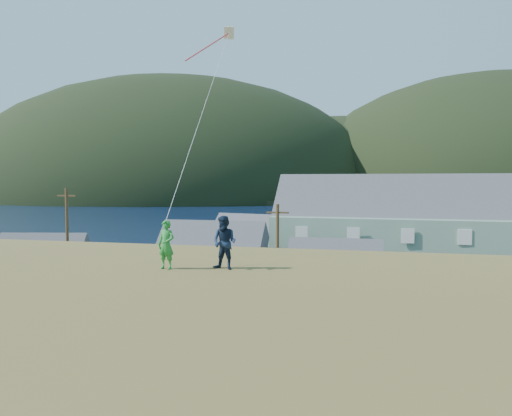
# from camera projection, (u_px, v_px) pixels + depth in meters

# --- Properties ---
(ground) EXTENTS (900.00, 900.00, 0.00)m
(ground) POSITION_uv_depth(u_px,v_px,m) (281.00, 329.00, 33.81)
(ground) COLOR #0A1638
(ground) RESTS_ON ground
(grass_strip) EXTENTS (110.00, 8.00, 0.10)m
(grass_strip) POSITION_uv_depth(u_px,v_px,m) (275.00, 337.00, 31.87)
(grass_strip) COLOR #4C3D19
(grass_strip) RESTS_ON ground
(waterfront_lot) EXTENTS (72.00, 36.00, 0.12)m
(waterfront_lot) POSITION_uv_depth(u_px,v_px,m) (313.00, 280.00, 50.30)
(waterfront_lot) COLOR #28282B
(waterfront_lot) RESTS_ON ground
(wharf) EXTENTS (26.00, 14.00, 0.90)m
(wharf) POSITION_uv_depth(u_px,v_px,m) (292.00, 246.00, 74.01)
(wharf) COLOR gray
(wharf) RESTS_ON ground
(far_shore) EXTENTS (900.00, 320.00, 2.00)m
(far_shore) POSITION_uv_depth(u_px,v_px,m) (369.00, 195.00, 353.82)
(far_shore) COLOR black
(far_shore) RESTS_ON ground
(far_hills) EXTENTS (760.00, 265.00, 143.00)m
(far_hills) POSITION_uv_depth(u_px,v_px,m) (429.00, 195.00, 296.20)
(far_hills) COLOR black
(far_hills) RESTS_ON ground
(lodge) EXTENTS (37.42, 11.85, 13.02)m
(lodge) POSITION_uv_depth(u_px,v_px,m) (456.00, 231.00, 50.52)
(lodge) COLOR gray
(lodge) RESTS_ON waterfront_lot
(shed_teal) EXTENTS (9.03, 7.14, 6.33)m
(shed_teal) POSITION_uv_depth(u_px,v_px,m) (41.00, 265.00, 45.38)
(shed_teal) COLOR #2C6660
(shed_teal) RESTS_ON waterfront_lot
(shed_palegreen_near) EXTENTS (10.27, 6.52, 7.47)m
(shed_palegreen_near) POSITION_uv_depth(u_px,v_px,m) (211.00, 257.00, 47.57)
(shed_palegreen_near) COLOR gray
(shed_palegreen_near) RESTS_ON waterfront_lot
(shed_white) EXTENTS (7.87, 5.30, 6.25)m
(shed_white) POSITION_uv_depth(u_px,v_px,m) (335.00, 273.00, 41.36)
(shed_white) COLOR silver
(shed_white) RESTS_ON waterfront_lot
(shed_palegreen_far) EXTENTS (11.68, 8.37, 7.09)m
(shed_palegreen_far) POSITION_uv_depth(u_px,v_px,m) (251.00, 239.00, 62.93)
(shed_palegreen_far) COLOR slate
(shed_palegreen_far) RESTS_ON waterfront_lot
(utility_poles) EXTENTS (34.51, 0.24, 9.36)m
(utility_poles) POSITION_uv_depth(u_px,v_px,m) (269.00, 260.00, 35.31)
(utility_poles) COLOR #47331E
(utility_poles) RESTS_ON waterfront_lot
(parked_cars) EXTENTS (25.54, 12.84, 1.57)m
(parked_cars) POSITION_uv_depth(u_px,v_px,m) (241.00, 262.00, 56.25)
(parked_cars) COLOR gray
(parked_cars) RESTS_ON waterfront_lot
(kite_flyer_green) EXTENTS (0.62, 0.46, 1.55)m
(kite_flyer_green) POSITION_uv_depth(u_px,v_px,m) (166.00, 245.00, 15.73)
(kite_flyer_green) COLOR #258932
(kite_flyer_green) RESTS_ON hillside
(kite_flyer_navy) EXTENTS (0.95, 0.81, 1.69)m
(kite_flyer_navy) POSITION_uv_depth(u_px,v_px,m) (225.00, 243.00, 15.69)
(kite_flyer_navy) COLOR #15233A
(kite_flyer_navy) RESTS_ON hillside
(kite_rig) EXTENTS (0.91, 4.37, 11.58)m
(kite_rig) POSITION_uv_depth(u_px,v_px,m) (225.00, 37.00, 22.99)
(kite_rig) COLOR beige
(kite_rig) RESTS_ON ground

